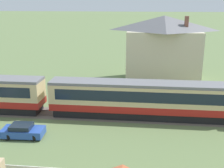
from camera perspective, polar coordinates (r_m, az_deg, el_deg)
ground_plane at (r=34.17m, az=17.66°, el=-6.28°), size 600.00×600.00×0.00m
passenger_train at (r=31.76m, az=5.90°, el=-2.84°), size 62.95×2.96×4.17m
railway_track at (r=32.68m, az=1.77°, el=-6.51°), size 133.85×3.60×0.04m
station_house_grey_roof at (r=46.14m, az=10.31°, el=7.15°), size 12.34×7.86×10.58m
parked_car_blue at (r=29.10m, az=-17.67°, el=-9.06°), size 4.11×2.04×1.31m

